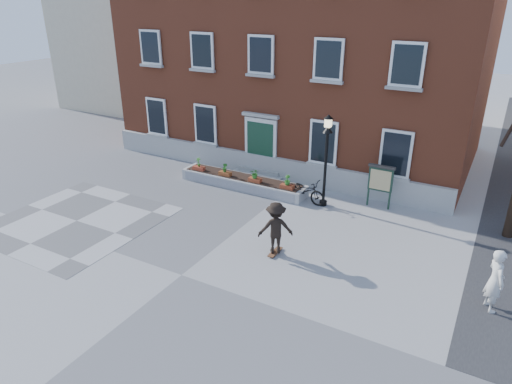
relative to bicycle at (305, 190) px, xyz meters
The scene contains 10 objects.
ground 7.25m from the bicycle, 99.08° to the right, with size 100.00×100.00×0.00m, color gray.
checker_patch 9.44m from the bicycle, 139.29° to the right, with size 6.00×6.00×0.01m, color #565659.
distant_building 23.82m from the bicycle, 146.12° to the left, with size 10.00×12.00×13.00m, color beige.
bicycle is the anchor object (origin of this frame).
bystander 8.68m from the bicycle, 28.89° to the right, with size 0.70×0.46×1.91m, color silver.
brick_building 9.48m from the bicycle, 114.70° to the left, with size 18.40×10.85×12.60m.
planter_assembly 3.14m from the bicycle, behind, with size 6.20×1.12×1.15m.
lamp_post 2.19m from the bicycle, ahead, with size 0.40×0.40×3.93m.
notice_board 3.19m from the bicycle, 18.54° to the left, with size 1.10×0.16×1.87m.
skateboarder 4.59m from the bicycle, 79.01° to the right, with size 1.38×1.24×1.94m.
Camera 1 is at (8.13, -9.61, 8.28)m, focal length 32.00 mm.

